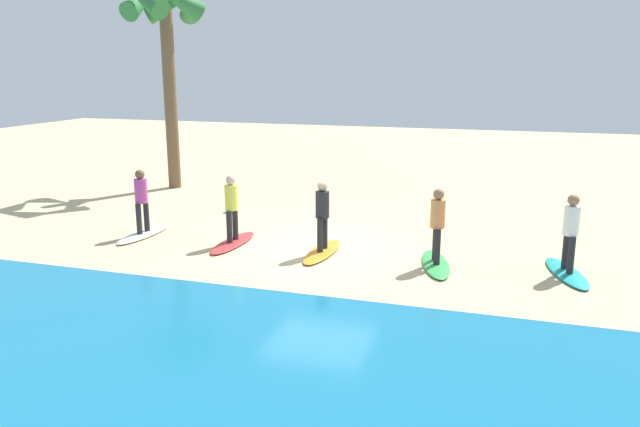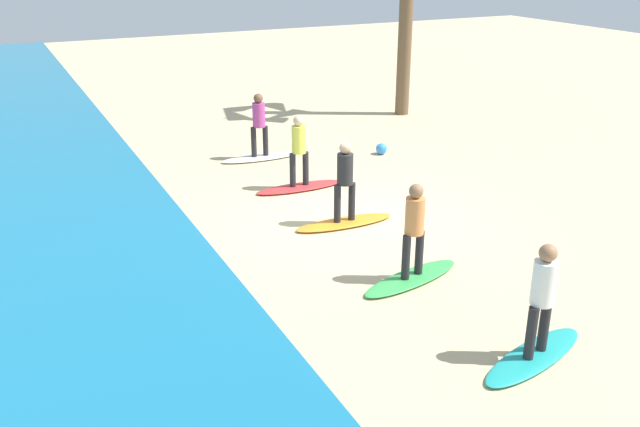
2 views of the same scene
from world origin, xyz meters
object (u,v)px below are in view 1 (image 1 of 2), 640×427
Objects in this scene: surfboard_orange at (322,252)px; surfer_white at (141,196)px; surfer_red at (232,203)px; surfer_teal at (571,227)px; surfboard_green at (436,264)px; beach_ball at (231,207)px; surfboard_red at (233,243)px; surfer_green at (438,220)px; palm_tree at (166,23)px; surfboard_teal at (566,273)px; surfboard_white at (144,234)px; surfer_orange at (322,210)px.

surfer_white is at bearing -89.14° from surfboard_orange.
surfer_teal is at bearing -179.80° from surfer_red.
surfboard_orange is at bearing -106.00° from surfboard_green.
surfboard_red is at bearing 116.09° from beach_ball.
surfer_green is (0.00, 0.00, 0.99)m from surfboard_green.
surfboard_orange is 11.19m from palm_tree.
surfer_teal is at bearing 179.94° from surfer_white.
surfboard_green is at bearing 178.21° from surfer_white.
beach_ball reaches higher than surfboard_teal.
surfboard_green is at bearing 89.04° from surfboard_red.
palm_tree reaches higher than surfboard_green.
surfer_green is 0.78× the size of surfboard_white.
surfer_red is (2.33, -0.07, 0.00)m from surfer_orange.
surfer_white reaches higher than surfboard_red.
surfboard_teal is 1.28× the size of surfer_white.
surfboard_green is 7.59m from surfer_white.
surfer_teal is at bearing 161.48° from beach_ball.
beach_ball reaches higher than surfboard_white.
surfer_green and surfer_orange have the same top height.
surfer_green is 5.50× the size of beach_ball.
surfer_red is (4.98, -0.20, 0.99)m from surfboard_green.
surfer_green is 1.00× the size of surfer_white.
surfer_teal is 2.89m from surfboard_green.
surfboard_orange is at bearing 89.61° from surfboard_red.
surfboard_orange is 2.53m from surfer_red.
surfboard_orange is 4.98m from surfer_white.
surfer_orange is 2.33m from surfer_red.
surfboard_green is at bearing 148.27° from palm_tree.
surfboard_teal is 5.45m from surfer_orange.
surfer_white is (10.23, -0.01, 0.00)m from surfer_teal.
surfboard_white is (10.23, -0.01, -0.99)m from surfer_teal.
surfer_orange is 0.78× the size of surfboard_white.
beach_ball is (3.85, -3.18, 0.10)m from surfboard_orange.
beach_ball is (1.52, -3.11, -0.89)m from surfer_red.
surfer_green is 0.23× the size of palm_tree.
surfboard_green is at bearing 4.73° from surfer_teal.
surfer_teal is at bearing 93.14° from surfboard_orange.
surfer_white is (4.88, -0.11, 0.00)m from surfer_orange.
surfer_white is at bearing 96.34° from surfboard_white.
surfer_red is at bearing -2.27° from surfer_green.
surfer_teal is at bearing -178.98° from surfer_orange.
beach_ball is at bearing -26.97° from surfer_green.
surfboard_green is at bearing 177.73° from surfer_red.
surfer_white is 0.23× the size of palm_tree.
surfboard_red is (4.98, -0.20, 0.00)m from surfboard_green.
palm_tree reaches higher than surfboard_teal.
palm_tree reaches higher than surfer_white.
beach_ball reaches higher than surfboard_red.
beach_ball is at bearing -123.83° from surfboard_teal.
surfboard_orange is (2.65, -0.13, -0.99)m from surfer_green.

